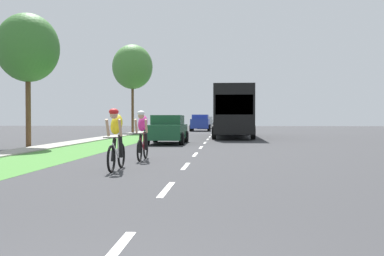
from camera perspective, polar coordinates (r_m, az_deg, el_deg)
name	(u,v)px	position (r m, az deg, el deg)	size (l,w,h in m)	color
ground_plane	(203,145)	(22.12, 1.47, -2.23)	(120.00, 120.00, 0.00)	#38383A
grass_verge	(105,144)	(22.94, -11.32, -2.12)	(2.79, 70.00, 0.01)	#478438
sidewalk_concrete	(66,144)	(23.58, -16.19, -2.05)	(1.36, 70.00, 0.10)	#9E998E
lane_markings_center	(206,141)	(26.11, 1.90, -1.70)	(0.12, 53.80, 0.01)	white
cyclist_lead	(116,139)	(11.28, -9.90, -1.40)	(0.42, 1.72, 1.58)	black
cyclist_trailing	(142,135)	(13.97, -6.50, -0.89)	(0.42, 1.72, 1.58)	black
sedan_dark_green	(168,129)	(23.29, -3.20, -0.16)	(1.98, 4.30, 1.52)	#194C2D
bus_black	(232,110)	(31.90, 5.31, 2.37)	(2.78, 11.60, 3.48)	black
suv_blue	(200,122)	(47.67, 1.11, 0.74)	(2.15, 4.70, 1.79)	#23389E
pickup_silver	(206,123)	(59.21, 1.81, 0.71)	(2.22, 5.10, 1.64)	#A5A8AD
street_tree_near	(28,48)	(22.09, -20.70, 9.75)	(2.91, 2.91, 6.26)	brown
street_tree_far	(132,67)	(41.94, -7.80, 7.91)	(3.81, 3.81, 8.35)	brown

